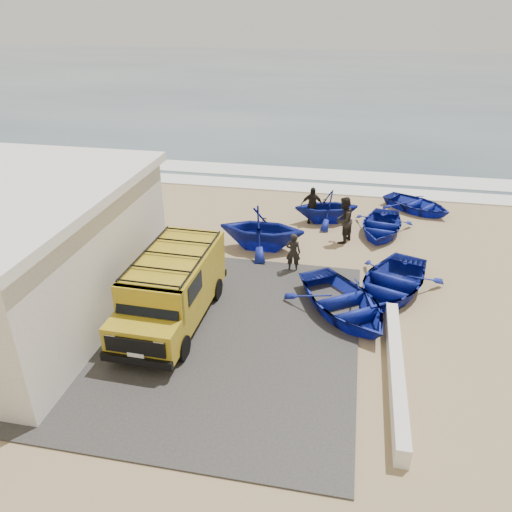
{
  "coord_description": "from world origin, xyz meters",
  "views": [
    {
      "loc": [
        3.34,
        -14.07,
        9.17
      ],
      "look_at": [
        0.33,
        1.15,
        1.2
      ],
      "focal_mm": 35.0,
      "sensor_mm": 36.0,
      "label": 1
    }
  ],
  "objects_px": {
    "boat_mid_left": "(262,228)",
    "boat_far_right": "(417,204)",
    "fisherman_front": "(293,252)",
    "fisherman_back": "(312,205)",
    "parapet": "(396,371)",
    "van": "(172,287)",
    "boat_mid_right": "(381,226)",
    "boat_near_right": "(392,282)",
    "fisherman_middle": "(343,220)",
    "boat_near_left": "(343,302)",
    "boat_far_left": "(327,206)"
  },
  "relations": [
    {
      "from": "boat_near_right",
      "to": "fisherman_back",
      "type": "bearing_deg",
      "value": 141.5
    },
    {
      "from": "fisherman_front",
      "to": "fisherman_back",
      "type": "bearing_deg",
      "value": -95.12
    },
    {
      "from": "boat_mid_left",
      "to": "fisherman_front",
      "type": "xyz_separation_m",
      "value": [
        1.51,
        -1.61,
        -0.15
      ]
    },
    {
      "from": "boat_near_right",
      "to": "boat_far_left",
      "type": "height_order",
      "value": "boat_far_left"
    },
    {
      "from": "van",
      "to": "boat_near_right",
      "type": "relative_size",
      "value": 1.27
    },
    {
      "from": "van",
      "to": "boat_mid_left",
      "type": "relative_size",
      "value": 1.53
    },
    {
      "from": "boat_far_left",
      "to": "fisherman_back",
      "type": "relative_size",
      "value": 1.69
    },
    {
      "from": "boat_far_left",
      "to": "boat_far_right",
      "type": "distance_m",
      "value": 4.79
    },
    {
      "from": "boat_near_left",
      "to": "boat_near_right",
      "type": "distance_m",
      "value": 2.31
    },
    {
      "from": "fisherman_front",
      "to": "fisherman_back",
      "type": "xyz_separation_m",
      "value": [
        0.24,
        4.71,
        0.09
      ]
    },
    {
      "from": "boat_far_left",
      "to": "fisherman_middle",
      "type": "height_order",
      "value": "fisherman_middle"
    },
    {
      "from": "parapet",
      "to": "fisherman_back",
      "type": "distance_m",
      "value": 10.8
    },
    {
      "from": "parapet",
      "to": "boat_mid_right",
      "type": "xyz_separation_m",
      "value": [
        -0.16,
        9.67,
        0.1
      ]
    },
    {
      "from": "fisherman_front",
      "to": "fisherman_back",
      "type": "relative_size",
      "value": 0.89
    },
    {
      "from": "van",
      "to": "boat_mid_left",
      "type": "distance_m",
      "value": 5.9
    },
    {
      "from": "fisherman_front",
      "to": "boat_near_right",
      "type": "bearing_deg",
      "value": 163.05
    },
    {
      "from": "boat_far_right",
      "to": "fisherman_front",
      "type": "bearing_deg",
      "value": -179.11
    },
    {
      "from": "parapet",
      "to": "van",
      "type": "distance_m",
      "value": 7.06
    },
    {
      "from": "boat_near_left",
      "to": "fisherman_back",
      "type": "relative_size",
      "value": 2.45
    },
    {
      "from": "fisherman_front",
      "to": "fisherman_middle",
      "type": "height_order",
      "value": "fisherman_middle"
    },
    {
      "from": "boat_far_right",
      "to": "fisherman_front",
      "type": "relative_size",
      "value": 2.22
    },
    {
      "from": "boat_mid_right",
      "to": "fisherman_middle",
      "type": "bearing_deg",
      "value": -134.58
    },
    {
      "from": "boat_far_left",
      "to": "fisherman_front",
      "type": "distance_m",
      "value": 5.01
    },
    {
      "from": "fisherman_front",
      "to": "parapet",
      "type": "bearing_deg",
      "value": 120.18
    },
    {
      "from": "fisherman_middle",
      "to": "fisherman_back",
      "type": "distance_m",
      "value": 2.34
    },
    {
      "from": "boat_far_right",
      "to": "fisherman_back",
      "type": "xyz_separation_m",
      "value": [
        -4.9,
        -2.4,
        0.51
      ]
    },
    {
      "from": "boat_near_right",
      "to": "boat_far_left",
      "type": "relative_size",
      "value": 1.44
    },
    {
      "from": "boat_mid_right",
      "to": "fisherman_middle",
      "type": "distance_m",
      "value": 2.13
    },
    {
      "from": "boat_far_right",
      "to": "fisherman_middle",
      "type": "height_order",
      "value": "fisherman_middle"
    },
    {
      "from": "boat_near_right",
      "to": "fisherman_middle",
      "type": "bearing_deg",
      "value": 136.76
    },
    {
      "from": "boat_near_right",
      "to": "fisherman_back",
      "type": "xyz_separation_m",
      "value": [
        -3.36,
        5.66,
        0.42
      ]
    },
    {
      "from": "parapet",
      "to": "fisherman_front",
      "type": "relative_size",
      "value": 3.92
    },
    {
      "from": "van",
      "to": "fisherman_middle",
      "type": "bearing_deg",
      "value": 55.5
    },
    {
      "from": "parapet",
      "to": "boat_far_right",
      "type": "xyz_separation_m",
      "value": [
        1.62,
        12.67,
        0.08
      ]
    },
    {
      "from": "van",
      "to": "fisherman_front",
      "type": "height_order",
      "value": "van"
    },
    {
      "from": "boat_near_left",
      "to": "boat_far_left",
      "type": "height_order",
      "value": "boat_far_left"
    },
    {
      "from": "van",
      "to": "fisherman_front",
      "type": "xyz_separation_m",
      "value": [
        3.3,
        4.0,
        -0.45
      ]
    },
    {
      "from": "parapet",
      "to": "boat_mid_left",
      "type": "relative_size",
      "value": 1.72
    },
    {
      "from": "boat_mid_left",
      "to": "boat_far_right",
      "type": "xyz_separation_m",
      "value": [
        6.65,
        5.5,
        -0.57
      ]
    },
    {
      "from": "boat_far_right",
      "to": "fisherman_middle",
      "type": "distance_m",
      "value": 5.46
    },
    {
      "from": "boat_far_left",
      "to": "boat_far_right",
      "type": "relative_size",
      "value": 0.86
    },
    {
      "from": "parapet",
      "to": "boat_near_right",
      "type": "height_order",
      "value": "boat_near_right"
    },
    {
      "from": "boat_near_left",
      "to": "fisherman_back",
      "type": "xyz_separation_m",
      "value": [
        -1.75,
        7.33,
        0.42
      ]
    },
    {
      "from": "boat_mid_left",
      "to": "boat_near_left",
      "type": "bearing_deg",
      "value": -139.79
    },
    {
      "from": "fisherman_middle",
      "to": "boat_far_right",
      "type": "bearing_deg",
      "value": 166.84
    },
    {
      "from": "van",
      "to": "boat_far_right",
      "type": "bearing_deg",
      "value": 54.3
    },
    {
      "from": "fisherman_middle",
      "to": "fisherman_back",
      "type": "height_order",
      "value": "fisherman_middle"
    },
    {
      "from": "boat_near_right",
      "to": "boat_far_right",
      "type": "xyz_separation_m",
      "value": [
        1.55,
        8.06,
        -0.08
      ]
    },
    {
      "from": "parapet",
      "to": "van",
      "type": "bearing_deg",
      "value": 167.14
    },
    {
      "from": "boat_mid_right",
      "to": "fisherman_front",
      "type": "relative_size",
      "value": 2.36
    }
  ]
}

